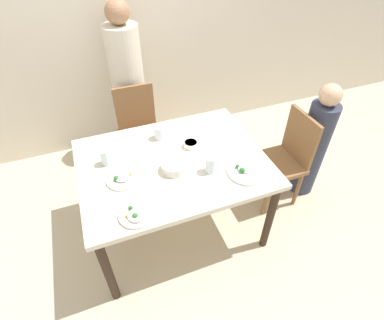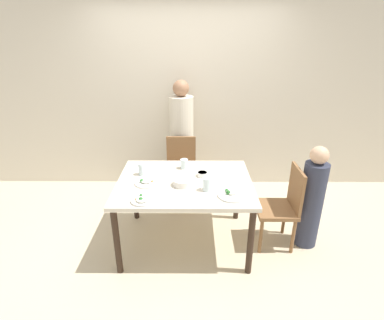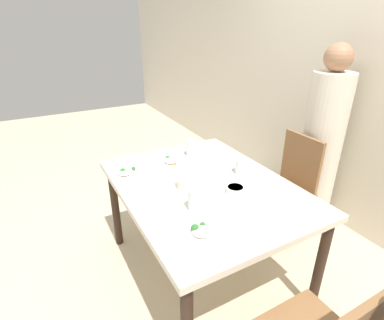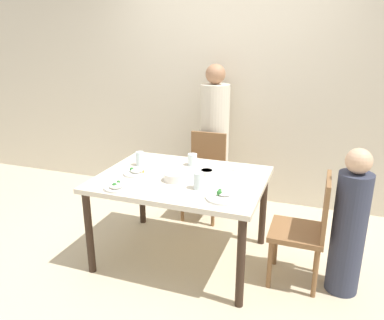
{
  "view_description": "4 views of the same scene",
  "coord_description": "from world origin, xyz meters",
  "px_view_note": "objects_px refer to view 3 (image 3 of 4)",
  "views": [
    {
      "loc": [
        -0.45,
        -1.57,
        2.19
      ],
      "look_at": [
        0.11,
        -0.1,
        0.8
      ],
      "focal_mm": 28.0,
      "sensor_mm": 36.0,
      "label": 1
    },
    {
      "loc": [
        0.09,
        -2.68,
        2.12
      ],
      "look_at": [
        0.07,
        -0.02,
        0.98
      ],
      "focal_mm": 28.0,
      "sensor_mm": 36.0,
      "label": 2
    },
    {
      "loc": [
        1.44,
        -0.88,
        1.7
      ],
      "look_at": [
        -0.05,
        -0.06,
        0.91
      ],
      "focal_mm": 28.0,
      "sensor_mm": 36.0,
      "label": 3
    },
    {
      "loc": [
        1.05,
        -2.66,
        1.83
      ],
      "look_at": [
        0.13,
        -0.09,
        0.93
      ],
      "focal_mm": 35.0,
      "sensor_mm": 36.0,
      "label": 4
    }
  ],
  "objects_px": {
    "chair_adult_spot": "(288,184)",
    "glass_water_tall": "(195,199)",
    "plate_rice_adult": "(199,236)",
    "bowl_curry": "(191,182)",
    "person_adult": "(321,149)"
  },
  "relations": [
    {
      "from": "chair_adult_spot",
      "to": "glass_water_tall",
      "type": "bearing_deg",
      "value": -74.68
    },
    {
      "from": "plate_rice_adult",
      "to": "glass_water_tall",
      "type": "relative_size",
      "value": 2.09
    },
    {
      "from": "chair_adult_spot",
      "to": "bowl_curry",
      "type": "relative_size",
      "value": 4.94
    },
    {
      "from": "chair_adult_spot",
      "to": "bowl_curry",
      "type": "xyz_separation_m",
      "value": [
        0.05,
        -0.95,
        0.3
      ]
    },
    {
      "from": "bowl_curry",
      "to": "plate_rice_adult",
      "type": "bearing_deg",
      "value": -23.77
    },
    {
      "from": "person_adult",
      "to": "glass_water_tall",
      "type": "relative_size",
      "value": 12.26
    },
    {
      "from": "person_adult",
      "to": "bowl_curry",
      "type": "relative_size",
      "value": 8.77
    },
    {
      "from": "chair_adult_spot",
      "to": "plate_rice_adult",
      "type": "bearing_deg",
      "value": -65.97
    },
    {
      "from": "person_adult",
      "to": "glass_water_tall",
      "type": "distance_m",
      "value": 1.41
    },
    {
      "from": "chair_adult_spot",
      "to": "plate_rice_adult",
      "type": "xyz_separation_m",
      "value": [
        0.51,
        -1.15,
        0.28
      ]
    },
    {
      "from": "person_adult",
      "to": "plate_rice_adult",
      "type": "relative_size",
      "value": 5.87
    },
    {
      "from": "bowl_curry",
      "to": "chair_adult_spot",
      "type": "bearing_deg",
      "value": 93.29
    },
    {
      "from": "plate_rice_adult",
      "to": "bowl_curry",
      "type": "bearing_deg",
      "value": 156.23
    },
    {
      "from": "person_adult",
      "to": "chair_adult_spot",
      "type": "bearing_deg",
      "value": -90.0
    },
    {
      "from": "bowl_curry",
      "to": "glass_water_tall",
      "type": "distance_m",
      "value": 0.26
    }
  ]
}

